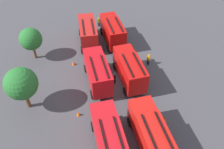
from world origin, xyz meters
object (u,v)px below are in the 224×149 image
at_px(firefighter_1, 149,59).
at_px(firefighter_3, 115,78).
at_px(fire_truck_3, 109,137).
at_px(fire_truck_4, 98,71).
at_px(traffic_cone_2, 78,114).
at_px(firefighter_0, 99,22).
at_px(traffic_cone_0, 165,120).
at_px(fire_truck_1, 130,69).
at_px(tree_1, 21,84).
at_px(tree_2, 31,39).
at_px(firefighter_2, 112,19).
at_px(traffic_cone_1, 73,63).
at_px(fire_truck_0, 150,132).
at_px(fire_truck_2, 113,30).
at_px(fire_truck_5, 88,32).

height_order(firefighter_1, firefighter_3, firefighter_1).
xyz_separation_m(fire_truck_3, fire_truck_4, (9.55, -0.21, 0.00)).
xyz_separation_m(fire_truck_4, traffic_cone_2, (-4.76, 2.97, -1.84)).
xyz_separation_m(firefighter_0, traffic_cone_0, (-21.40, -4.39, -0.55)).
relative_size(firefighter_3, traffic_cone_0, 2.27).
relative_size(fire_truck_1, tree_1, 1.28).
bearing_deg(tree_2, firefighter_2, -60.09).
distance_m(fire_truck_1, traffic_cone_2, 8.59).
distance_m(traffic_cone_0, traffic_cone_1, 15.11).
relative_size(fire_truck_0, fire_truck_2, 1.00).
height_order(firefighter_1, traffic_cone_0, firefighter_1).
distance_m(tree_2, traffic_cone_1, 6.75).
bearing_deg(firefighter_2, traffic_cone_2, -110.36).
bearing_deg(firefighter_0, firefighter_1, -149.87).
height_order(fire_truck_1, traffic_cone_0, fire_truck_1).
relative_size(fire_truck_1, firefighter_1, 4.21).
relative_size(fire_truck_1, firefighter_0, 4.54).
bearing_deg(firefighter_3, firefighter_1, 53.71).
height_order(fire_truck_5, traffic_cone_1, fire_truck_5).
bearing_deg(traffic_cone_2, firefighter_1, -55.68).
height_order(firefighter_3, traffic_cone_0, firefighter_3).
distance_m(fire_truck_1, traffic_cone_0, 7.76).
xyz_separation_m(firefighter_3, tree_1, (-2.04, 10.88, 2.96)).
bearing_deg(tree_1, fire_truck_1, -80.86).
distance_m(fire_truck_3, traffic_cone_0, 7.28).
height_order(fire_truck_4, tree_1, tree_1).
distance_m(fire_truck_0, firefighter_0, 23.82).
bearing_deg(traffic_cone_0, fire_truck_2, 10.07).
height_order(fire_truck_0, firefighter_0, fire_truck_0).
relative_size(fire_truck_1, fire_truck_3, 1.01).
bearing_deg(tree_1, fire_truck_2, -47.72).
relative_size(fire_truck_1, traffic_cone_1, 11.62).
bearing_deg(traffic_cone_1, firefighter_1, -100.34).
relative_size(fire_truck_3, firefighter_1, 4.18).
height_order(fire_truck_1, firefighter_2, fire_truck_1).
bearing_deg(tree_2, tree_1, 178.17).
relative_size(tree_2, traffic_cone_1, 7.76).
relative_size(fire_truck_0, firefighter_3, 4.53).
distance_m(fire_truck_0, fire_truck_3, 4.11).
relative_size(tree_2, traffic_cone_0, 6.91).
bearing_deg(fire_truck_3, traffic_cone_2, 27.01).
distance_m(fire_truck_3, firefighter_3, 9.68).
distance_m(firefighter_1, traffic_cone_0, 9.93).
relative_size(fire_truck_2, traffic_cone_2, 11.62).
xyz_separation_m(fire_truck_1, tree_2, (7.28, 12.49, 1.16)).
relative_size(firefighter_2, traffic_cone_2, 2.54).
xyz_separation_m(firefighter_1, traffic_cone_1, (1.93, 10.55, -0.67)).
relative_size(fire_truck_0, fire_truck_3, 1.00).
bearing_deg(fire_truck_4, fire_truck_3, 175.17).
relative_size(firefighter_1, tree_2, 0.36).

